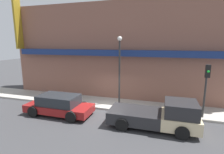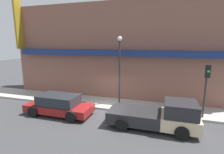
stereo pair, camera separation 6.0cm
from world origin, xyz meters
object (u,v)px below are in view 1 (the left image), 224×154
parked_car (59,105)px  fire_hydrant (64,98)px  pickup_truck (159,115)px  street_lamp (119,62)px  traffic_light (206,82)px

parked_car → fire_hydrant: size_ratio=6.98×
parked_car → fire_hydrant: parked_car is taller
pickup_truck → parked_car: bearing=178.0°
street_lamp → traffic_light: street_lamp is taller
pickup_truck → fire_hydrant: size_ratio=7.72×
fire_hydrant → traffic_light: 10.55m
pickup_truck → traffic_light: 3.79m
fire_hydrant → traffic_light: bearing=-0.4°
pickup_truck → street_lamp: street_lamp is taller
fire_hydrant → street_lamp: 5.44m
parked_car → fire_hydrant: 2.20m
pickup_truck → street_lamp: 5.16m
pickup_truck → parked_car: (-6.74, -0.00, -0.07)m
traffic_light → street_lamp: bearing=169.5°
pickup_truck → parked_car: pickup_truck is taller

